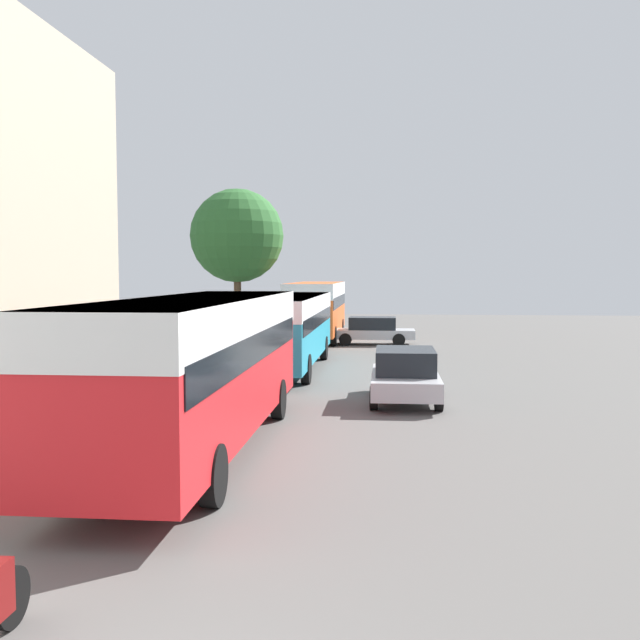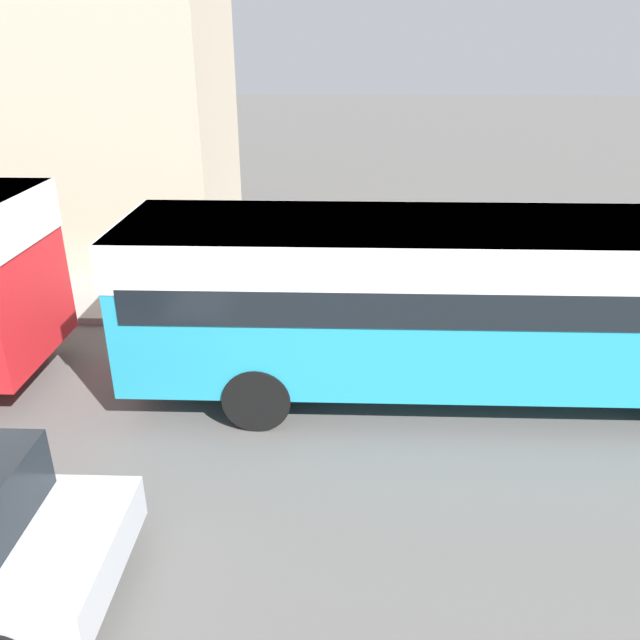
% 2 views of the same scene
% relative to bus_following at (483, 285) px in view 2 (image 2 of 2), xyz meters
% --- Properties ---
extents(building_midblock, '(5.06, 8.30, 9.82)m').
position_rel_bus_following_xyz_m(building_midblock, '(-7.05, -9.32, 3.05)').
color(building_midblock, '#BCAD93').
rests_on(building_midblock, ground_plane).
extents(bus_following, '(2.60, 10.92, 2.83)m').
position_rel_bus_following_xyz_m(bus_following, '(0.00, 0.00, 0.00)').
color(bus_following, teal).
rests_on(bus_following, ground_plane).
extents(pedestrian_walking_away, '(0.37, 0.37, 1.67)m').
position_rel_bus_following_xyz_m(pedestrian_walking_away, '(-3.30, -0.87, -0.85)').
color(pedestrian_walking_away, '#232838').
rests_on(pedestrian_walking_away, sidewalk).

